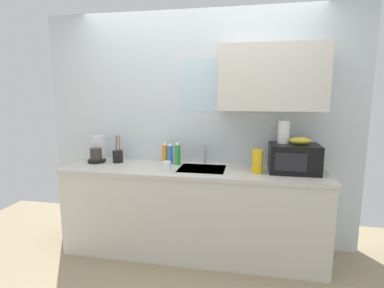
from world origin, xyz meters
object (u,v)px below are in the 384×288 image
(microwave, at_px, (294,158))
(paper_towel_roll, at_px, (284,132))
(utensil_crock, at_px, (118,156))
(dish_soap_bottle_blue, at_px, (170,154))
(coffee_maker, at_px, (98,152))
(cereal_canister, at_px, (258,161))
(banana_bunch, at_px, (300,141))
(dish_soap_bottle_orange, at_px, (165,153))
(mug_white, at_px, (167,166))
(dish_soap_bottle_green, at_px, (178,154))

(microwave, xyz_separation_m, paper_towel_roll, (-0.10, 0.05, 0.24))
(utensil_crock, bearing_deg, dish_soap_bottle_blue, 4.24)
(coffee_maker, bearing_deg, cereal_canister, -5.27)
(banana_bunch, xyz_separation_m, paper_towel_roll, (-0.15, 0.05, 0.08))
(banana_bunch, bearing_deg, dish_soap_bottle_orange, 173.97)
(microwave, bearing_deg, dish_soap_bottle_orange, 173.67)
(paper_towel_roll, relative_size, mug_white, 2.32)
(coffee_maker, height_order, dish_soap_bottle_orange, coffee_maker)
(banana_bunch, bearing_deg, coffee_maker, 178.41)
(dish_soap_bottle_orange, distance_m, mug_white, 0.36)
(coffee_maker, xyz_separation_m, mug_white, (0.86, -0.25, -0.06))
(dish_soap_bottle_blue, relative_size, cereal_canister, 1.03)
(microwave, height_order, banana_bunch, banana_bunch)
(dish_soap_bottle_green, bearing_deg, banana_bunch, -4.34)
(dish_soap_bottle_blue, bearing_deg, paper_towel_roll, -3.13)
(coffee_maker, relative_size, utensil_crock, 0.94)
(dish_soap_bottle_orange, bearing_deg, utensil_crock, -171.82)
(coffee_maker, distance_m, dish_soap_bottle_orange, 0.75)
(mug_white, distance_m, utensil_crock, 0.68)
(dish_soap_bottle_blue, height_order, dish_soap_bottle_orange, dish_soap_bottle_orange)
(coffee_maker, xyz_separation_m, dish_soap_bottle_orange, (0.74, 0.09, 0.00))
(dish_soap_bottle_blue, bearing_deg, microwave, -5.23)
(dish_soap_bottle_blue, bearing_deg, dish_soap_bottle_orange, 153.83)
(dish_soap_bottle_blue, xyz_separation_m, dish_soap_bottle_orange, (-0.06, 0.03, 0.00))
(cereal_canister, distance_m, mug_white, 0.87)
(microwave, bearing_deg, utensil_crock, 177.76)
(banana_bunch, xyz_separation_m, dish_soap_bottle_orange, (-1.36, 0.14, -0.20))
(dish_soap_bottle_green, distance_m, cereal_canister, 0.84)
(mug_white, bearing_deg, cereal_canister, 5.97)
(dish_soap_bottle_orange, bearing_deg, dish_soap_bottle_blue, -26.17)
(coffee_maker, relative_size, dish_soap_bottle_orange, 1.20)
(mug_white, bearing_deg, dish_soap_bottle_blue, 98.90)
(microwave, height_order, paper_towel_roll, paper_towel_roll)
(coffee_maker, relative_size, dish_soap_bottle_blue, 1.21)
(microwave, relative_size, utensil_crock, 1.55)
(dish_soap_bottle_green, xyz_separation_m, dish_soap_bottle_blue, (-0.09, 0.02, -0.01))
(coffee_maker, distance_m, cereal_canister, 1.72)
(dish_soap_bottle_orange, distance_m, cereal_canister, 1.00)
(coffee_maker, xyz_separation_m, cereal_canister, (1.72, -0.16, 0.01))
(dish_soap_bottle_orange, height_order, utensil_crock, utensil_crock)
(banana_bunch, bearing_deg, dish_soap_bottle_blue, 175.04)
(cereal_canister, height_order, mug_white, cereal_canister)
(dish_soap_bottle_blue, relative_size, dish_soap_bottle_orange, 0.99)
(banana_bunch, height_order, utensil_crock, banana_bunch)
(dish_soap_bottle_orange, height_order, cereal_canister, dish_soap_bottle_orange)
(microwave, relative_size, cereal_canister, 2.05)
(banana_bunch, bearing_deg, mug_white, -171.36)
(paper_towel_roll, relative_size, coffee_maker, 0.79)
(paper_towel_roll, xyz_separation_m, dish_soap_bottle_blue, (-1.15, 0.06, -0.27))
(dish_soap_bottle_blue, bearing_deg, coffee_maker, -176.15)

